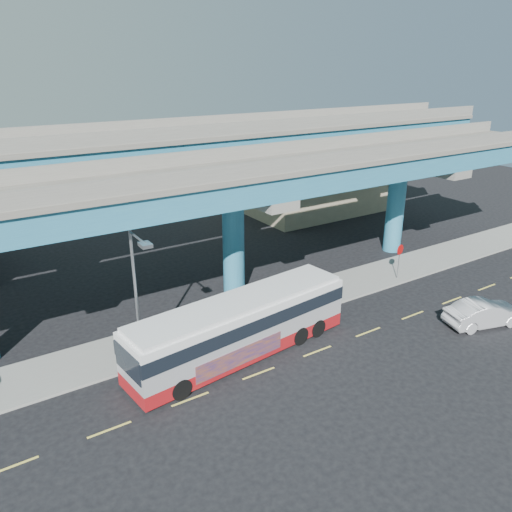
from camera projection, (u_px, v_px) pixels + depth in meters
ground at (314, 349)px, 28.65m from camera, size 120.00×120.00×0.00m
sidewalk at (261, 310)px, 32.93m from camera, size 70.00×4.00×0.15m
lane_markings at (317, 351)px, 28.41m from camera, size 58.00×0.12×0.01m
viaduct at (231, 165)px, 32.47m from camera, size 52.00×12.40×11.70m
building_beige at (310, 179)px, 54.48m from camera, size 14.00×10.23×7.00m
transit_bus at (241, 325)px, 27.43m from camera, size 13.63×4.35×3.44m
sedan at (484, 313)px, 30.99m from camera, size 4.37×5.91×1.65m
street_lamp at (138, 281)px, 25.04m from camera, size 0.50×2.49×7.62m
stop_sign at (400, 254)px, 36.94m from camera, size 0.81×0.17×2.73m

